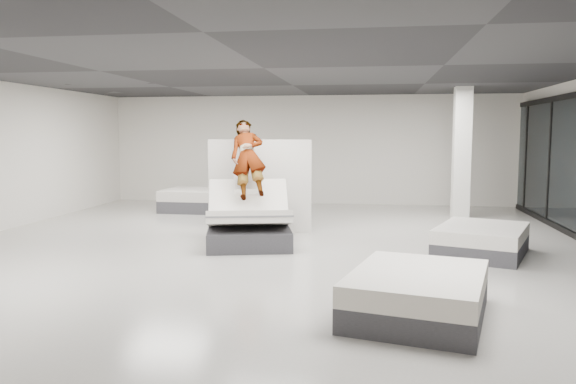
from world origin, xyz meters
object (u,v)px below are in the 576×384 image
object	(u,v)px
person	(248,174)
column	(462,154)
flat_bed_right_near	(417,294)
flat_bed_left_far	(205,200)
flat_bed_right_far	(481,240)
hero_bed	(249,224)
divider_panel	(260,186)
remote	(260,188)

from	to	relation	value
person	column	bearing A→B (deg)	24.52
column	flat_bed_right_near	bearing A→B (deg)	-101.71
person	column	size ratio (longest dim) A/B	0.57
flat_bed_left_far	flat_bed_right_near	bearing A→B (deg)	-58.43
flat_bed_right_far	flat_bed_left_far	xyz separation A→B (m)	(-6.36, 4.62, 0.04)
person	hero_bed	bearing A→B (deg)	-90.00
divider_panel	flat_bed_left_far	distance (m)	3.81
person	flat_bed_right_far	xyz separation A→B (m)	(4.26, -0.61, -1.05)
flat_bed_right_far	person	bearing A→B (deg)	171.80
flat_bed_right_far	flat_bed_right_near	world-z (taller)	flat_bed_right_near
flat_bed_right_near	divider_panel	bearing A→B (deg)	119.39
divider_panel	flat_bed_right_far	world-z (taller)	divider_panel
divider_panel	flat_bed_right_near	distance (m)	5.88
hero_bed	flat_bed_right_near	size ratio (longest dim) A/B	1.06
hero_bed	flat_bed_right_far	xyz separation A→B (m)	(4.18, -0.29, -0.14)
remote	flat_bed_right_near	bearing A→B (deg)	-69.75
hero_bed	flat_bed_left_far	bearing A→B (deg)	116.77
remote	flat_bed_right_far	world-z (taller)	remote
divider_panel	flat_bed_right_far	distance (m)	4.55
divider_panel	flat_bed_right_near	size ratio (longest dim) A/B	0.99
flat_bed_right_far	flat_bed_left_far	world-z (taller)	flat_bed_left_far
hero_bed	column	bearing A→B (deg)	41.23
remote	column	bearing A→B (deg)	28.64
divider_panel	flat_bed_left_far	world-z (taller)	divider_panel
divider_panel	column	world-z (taller)	column
flat_bed_right_far	remote	bearing A→B (deg)	175.30
column	person	bearing A→B (deg)	-141.68
flat_bed_right_near	flat_bed_right_far	bearing A→B (deg)	69.14
divider_panel	column	bearing A→B (deg)	22.57
flat_bed_right_near	flat_bed_left_far	distance (m)	9.57
remote	flat_bed_right_far	xyz separation A→B (m)	(3.96, -0.33, -0.82)
flat_bed_right_far	column	bearing A→B (deg)	86.58
person	column	world-z (taller)	column
flat_bed_right_near	flat_bed_left_far	world-z (taller)	flat_bed_left_far
flat_bed_right_far	divider_panel	bearing A→B (deg)	159.83
hero_bed	flat_bed_left_far	size ratio (longest dim) A/B	1.07
remote	flat_bed_right_far	size ratio (longest dim) A/B	0.06
hero_bed	flat_bed_right_far	bearing A→B (deg)	-4.03
hero_bed	column	distance (m)	6.01
divider_panel	remote	bearing A→B (deg)	-86.17
remote	divider_panel	size ratio (longest dim) A/B	0.06
remote	hero_bed	bearing A→B (deg)	174.43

